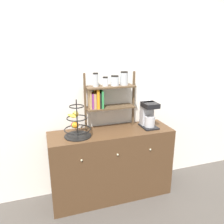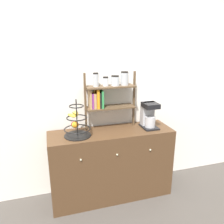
{
  "view_description": "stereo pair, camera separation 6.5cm",
  "coord_description": "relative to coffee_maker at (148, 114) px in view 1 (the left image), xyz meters",
  "views": [
    {
      "loc": [
        -0.75,
        -2.1,
        1.87
      ],
      "look_at": [
        0.01,
        0.23,
        1.13
      ],
      "focal_mm": 35.0,
      "sensor_mm": 36.0,
      "label": 1
    },
    {
      "loc": [
        -0.69,
        -2.12,
        1.87
      ],
      "look_at": [
        0.01,
        0.23,
        1.13
      ],
      "focal_mm": 35.0,
      "sensor_mm": 36.0,
      "label": 2
    }
  ],
  "objects": [
    {
      "name": "coffee_maker",
      "position": [
        0.0,
        0.0,
        0.0
      ],
      "size": [
        0.18,
        0.25,
        0.32
      ],
      "color": "black",
      "rests_on": "sideboard"
    },
    {
      "name": "fruit_stand",
      "position": [
        -0.91,
        -0.02,
        -0.03
      ],
      "size": [
        0.31,
        0.31,
        0.43
      ],
      "color": "black",
      "rests_on": "sideboard"
    },
    {
      "name": "sideboard",
      "position": [
        -0.49,
        -0.01,
        -0.61
      ],
      "size": [
        1.5,
        0.48,
        0.89
      ],
      "color": "#4C331E",
      "rests_on": "ground_plane"
    },
    {
      "name": "wall_back",
      "position": [
        -0.49,
        0.26,
        0.25
      ],
      "size": [
        7.0,
        0.05,
        2.6
      ],
      "primitive_type": "cube",
      "color": "silver",
      "rests_on": "ground_plane"
    },
    {
      "name": "ground_plane",
      "position": [
        -0.49,
        -0.24,
        -1.05
      ],
      "size": [
        12.0,
        12.0,
        0.0
      ],
      "primitive_type": "plane",
      "color": "#47423D"
    },
    {
      "name": "shelf_hutch",
      "position": [
        -0.5,
        0.13,
        0.29
      ],
      "size": [
        0.64,
        0.2,
        0.69
      ],
      "color": "brown",
      "rests_on": "sideboard"
    }
  ]
}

